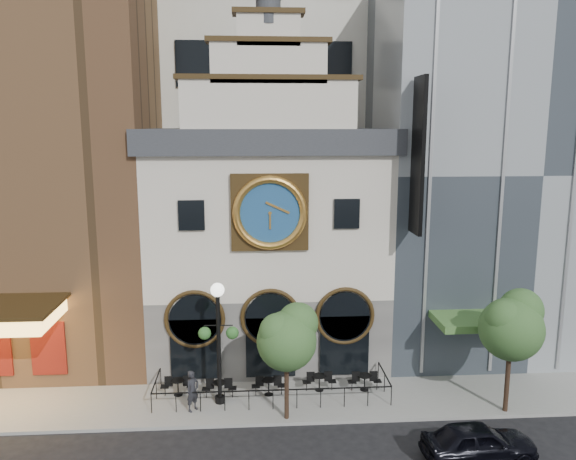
{
  "coord_description": "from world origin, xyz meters",
  "views": [
    {
      "loc": [
        -0.84,
        -21.74,
        12.5
      ],
      "look_at": [
        0.98,
        6.0,
        7.32
      ],
      "focal_mm": 35.0,
      "sensor_mm": 36.0,
      "label": 1
    }
  ],
  "objects_px": {
    "bistro_2": "(269,386)",
    "car_right": "(479,442)",
    "bistro_3": "(319,381)",
    "tree_left": "(288,336)",
    "bistro_4": "(365,381)",
    "bistro_1": "(219,388)",
    "bistro_0": "(178,386)",
    "tree_right": "(512,324)",
    "lamppost": "(218,330)",
    "pedestrian": "(193,391)"
  },
  "relations": [
    {
      "from": "car_right",
      "to": "bistro_3",
      "type": "bearing_deg",
      "value": 39.1
    },
    {
      "from": "lamppost",
      "to": "tree_right",
      "type": "distance_m",
      "value": 12.72
    },
    {
      "from": "bistro_4",
      "to": "bistro_1",
      "type": "bearing_deg",
      "value": -177.52
    },
    {
      "from": "bistro_4",
      "to": "lamppost",
      "type": "relative_size",
      "value": 0.28
    },
    {
      "from": "bistro_4",
      "to": "lamppost",
      "type": "bearing_deg",
      "value": -173.63
    },
    {
      "from": "bistro_0",
      "to": "car_right",
      "type": "relative_size",
      "value": 0.37
    },
    {
      "from": "bistro_2",
      "to": "lamppost",
      "type": "xyz_separation_m",
      "value": [
        -2.22,
        -0.58,
        3.0
      ]
    },
    {
      "from": "bistro_3",
      "to": "tree_left",
      "type": "height_order",
      "value": "tree_left"
    },
    {
      "from": "car_right",
      "to": "tree_left",
      "type": "xyz_separation_m",
      "value": [
        -7.03,
        3.35,
        3.11
      ]
    },
    {
      "from": "bistro_2",
      "to": "car_right",
      "type": "bearing_deg",
      "value": -35.1
    },
    {
      "from": "lamppost",
      "to": "pedestrian",
      "type": "bearing_deg",
      "value": -149.34
    },
    {
      "from": "bistro_1",
      "to": "car_right",
      "type": "xyz_separation_m",
      "value": [
        10.05,
        -5.34,
        0.12
      ]
    },
    {
      "from": "bistro_2",
      "to": "car_right",
      "type": "xyz_separation_m",
      "value": [
        7.78,
        -5.46,
        0.12
      ]
    },
    {
      "from": "bistro_0",
      "to": "bistro_4",
      "type": "distance_m",
      "value": 8.75
    },
    {
      "from": "car_right",
      "to": "pedestrian",
      "type": "bearing_deg",
      "value": 65.21
    },
    {
      "from": "pedestrian",
      "to": "bistro_1",
      "type": "bearing_deg",
      "value": -3.98
    },
    {
      "from": "bistro_3",
      "to": "lamppost",
      "type": "relative_size",
      "value": 0.28
    },
    {
      "from": "bistro_2",
      "to": "tree_left",
      "type": "xyz_separation_m",
      "value": [
        0.75,
        -2.12,
        3.23
      ]
    },
    {
      "from": "pedestrian",
      "to": "lamppost",
      "type": "distance_m",
      "value": 2.87
    },
    {
      "from": "bistro_3",
      "to": "car_right",
      "type": "relative_size",
      "value": 0.37
    },
    {
      "from": "bistro_2",
      "to": "bistro_0",
      "type": "bearing_deg",
      "value": 176.68
    },
    {
      "from": "bistro_4",
      "to": "tree_left",
      "type": "xyz_separation_m",
      "value": [
        -3.8,
        -2.29,
        3.23
      ]
    },
    {
      "from": "bistro_1",
      "to": "bistro_3",
      "type": "distance_m",
      "value": 4.7
    },
    {
      "from": "bistro_2",
      "to": "tree_right",
      "type": "relative_size",
      "value": 0.29
    },
    {
      "from": "bistro_3",
      "to": "car_right",
      "type": "bearing_deg",
      "value": -46.95
    },
    {
      "from": "bistro_4",
      "to": "tree_left",
      "type": "height_order",
      "value": "tree_left"
    },
    {
      "from": "bistro_1",
      "to": "lamppost",
      "type": "relative_size",
      "value": 0.28
    },
    {
      "from": "bistro_3",
      "to": "tree_right",
      "type": "relative_size",
      "value": 0.29
    },
    {
      "from": "lamppost",
      "to": "bistro_0",
      "type": "bearing_deg",
      "value": 158.8
    },
    {
      "from": "tree_left",
      "to": "bistro_3",
      "type": "bearing_deg",
      "value": 55.42
    },
    {
      "from": "bistro_1",
      "to": "tree_right",
      "type": "height_order",
      "value": "tree_right"
    },
    {
      "from": "bistro_0",
      "to": "bistro_2",
      "type": "height_order",
      "value": "same"
    },
    {
      "from": "bistro_1",
      "to": "tree_left",
      "type": "distance_m",
      "value": 4.86
    },
    {
      "from": "bistro_1",
      "to": "bistro_4",
      "type": "distance_m",
      "value": 6.83
    },
    {
      "from": "car_right",
      "to": "bistro_1",
      "type": "bearing_deg",
      "value": 58.05
    },
    {
      "from": "car_right",
      "to": "tree_right",
      "type": "relative_size",
      "value": 0.79
    },
    {
      "from": "bistro_0",
      "to": "tree_right",
      "type": "height_order",
      "value": "tree_right"
    },
    {
      "from": "pedestrian",
      "to": "tree_right",
      "type": "xyz_separation_m",
      "value": [
        13.76,
        -0.89,
        3.08
      ]
    },
    {
      "from": "bistro_3",
      "to": "bistro_1",
      "type": "bearing_deg",
      "value": -175.06
    },
    {
      "from": "bistro_2",
      "to": "pedestrian",
      "type": "height_order",
      "value": "pedestrian"
    },
    {
      "from": "bistro_2",
      "to": "pedestrian",
      "type": "relative_size",
      "value": 0.86
    },
    {
      "from": "bistro_4",
      "to": "car_right",
      "type": "xyz_separation_m",
      "value": [
        3.23,
        -5.64,
        0.12
      ]
    },
    {
      "from": "bistro_0",
      "to": "bistro_1",
      "type": "xyz_separation_m",
      "value": [
        1.93,
        -0.36,
        0.0
      ]
    },
    {
      "from": "bistro_3",
      "to": "bistro_0",
      "type": "bearing_deg",
      "value": -179.66
    },
    {
      "from": "bistro_1",
      "to": "bistro_3",
      "type": "height_order",
      "value": "same"
    },
    {
      "from": "bistro_2",
      "to": "pedestrian",
      "type": "distance_m",
      "value": 3.61
    },
    {
      "from": "bistro_2",
      "to": "bistro_3",
      "type": "xyz_separation_m",
      "value": [
        2.41,
        0.28,
        0.0
      ]
    },
    {
      "from": "bistro_0",
      "to": "bistro_4",
      "type": "height_order",
      "value": "same"
    },
    {
      "from": "bistro_0",
      "to": "lamppost",
      "type": "relative_size",
      "value": 0.28
    },
    {
      "from": "bistro_0",
      "to": "tree_right",
      "type": "distance_m",
      "value": 15.21
    }
  ]
}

